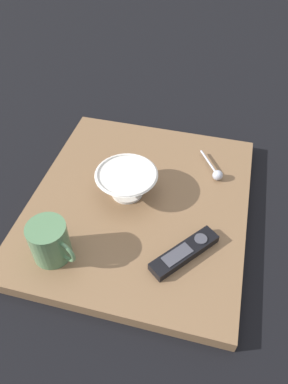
% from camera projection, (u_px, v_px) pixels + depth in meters
% --- Properties ---
extents(ground_plane, '(6.00, 6.00, 0.00)m').
position_uv_depth(ground_plane, '(139.00, 208.00, 1.00)').
color(ground_plane, black).
extents(table, '(0.57, 0.65, 0.03)m').
position_uv_depth(table, '(139.00, 204.00, 0.99)').
color(table, brown).
rests_on(table, ground).
extents(cereal_bowl, '(0.17, 0.17, 0.07)m').
position_uv_depth(cereal_bowl, '(127.00, 182.00, 0.96)').
color(cereal_bowl, beige).
rests_on(cereal_bowl, table).
extents(coffee_mug, '(0.12, 0.09, 0.10)m').
position_uv_depth(coffee_mug, '(50.00, 242.00, 0.82)').
color(coffee_mug, '#4C724C').
rests_on(coffee_mug, table).
extents(teaspoon, '(0.08, 0.11, 0.03)m').
position_uv_depth(teaspoon, '(216.00, 173.00, 1.02)').
color(teaspoon, '#A3A5B2').
rests_on(teaspoon, table).
extents(tv_remote_near, '(0.15, 0.17, 0.02)m').
position_uv_depth(tv_remote_near, '(185.00, 252.00, 0.85)').
color(tv_remote_near, black).
rests_on(tv_remote_near, table).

